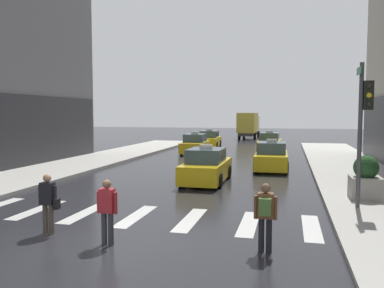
{
  "coord_description": "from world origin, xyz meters",
  "views": [
    {
      "loc": [
        4.71,
        -8.65,
        3.29
      ],
      "look_at": [
        0.62,
        8.0,
        1.96
      ],
      "focal_mm": 36.95,
      "sensor_mm": 36.0,
      "label": 1
    }
  ],
  "objects": [
    {
      "name": "planter_near_corner",
      "position": [
        7.51,
        6.92,
        0.87
      ],
      "size": [
        1.1,
        1.1,
        1.6
      ],
      "color": "#A8A399",
      "rests_on": "curb_right"
    },
    {
      "name": "pedestrian_plain_coat",
      "position": [
        0.34,
        0.24,
        0.94
      ],
      "size": [
        0.55,
        0.24,
        1.65
      ],
      "color": "#333338",
      "rests_on": "ground"
    },
    {
      "name": "traffic_light_pole",
      "position": [
        7.09,
        5.31,
        3.26
      ],
      "size": [
        0.44,
        0.84,
        4.8
      ],
      "color": "#47474C",
      "rests_on": "curb_right"
    },
    {
      "name": "taxi_second",
      "position": [
        3.75,
        14.77,
        0.72
      ],
      "size": [
        1.99,
        4.57,
        1.8
      ],
      "color": "yellow",
      "rests_on": "ground"
    },
    {
      "name": "taxi_fourth",
      "position": [
        3.1,
        26.25,
        0.72
      ],
      "size": [
        2.07,
        4.6,
        1.8
      ],
      "color": "yellow",
      "rests_on": "ground"
    },
    {
      "name": "pedestrian_with_backpack",
      "position": [
        4.21,
        0.62,
        0.97
      ],
      "size": [
        0.55,
        0.43,
        1.65
      ],
      "color": "black",
      "rests_on": "ground"
    },
    {
      "name": "crosswalk_markings",
      "position": [
        -0.0,
        3.0,
        0.0
      ],
      "size": [
        11.3,
        2.8,
        0.01
      ],
      "color": "silver",
      "rests_on": "ground"
    },
    {
      "name": "taxi_third",
      "position": [
        -2.72,
        22.68,
        0.72
      ],
      "size": [
        2.07,
        4.6,
        1.8
      ],
      "color": "yellow",
      "rests_on": "ground"
    },
    {
      "name": "taxi_fifth",
      "position": [
        -2.75,
        28.75,
        0.72
      ],
      "size": [
        2.09,
        4.62,
        1.8
      ],
      "color": "yellow",
      "rests_on": "ground"
    },
    {
      "name": "box_truck",
      "position": [
        -0.45,
        43.41,
        1.85
      ],
      "size": [
        2.4,
        7.58,
        3.35
      ],
      "color": "#2D2D2D",
      "rests_on": "ground"
    },
    {
      "name": "taxi_lead",
      "position": [
        0.91,
        9.72,
        0.72
      ],
      "size": [
        1.94,
        4.54,
        1.8
      ],
      "color": "yellow",
      "rests_on": "ground"
    },
    {
      "name": "pedestrian_with_handbag",
      "position": [
        -1.62,
        0.69,
        0.93
      ],
      "size": [
        0.6,
        0.24,
        1.65
      ],
      "color": "#473D33",
      "rests_on": "ground"
    },
    {
      "name": "ground_plane",
      "position": [
        0.0,
        0.0,
        0.0
      ],
      "size": [
        160.0,
        160.0,
        0.0
      ],
      "primitive_type": "plane",
      "color": "#26262B"
    }
  ]
}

